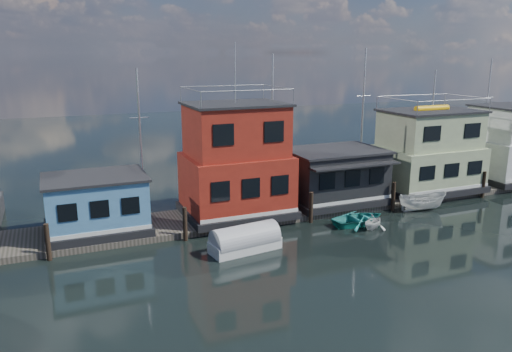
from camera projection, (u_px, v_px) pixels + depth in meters
name	position (u px, v px, depth m)	size (l,w,h in m)	color
ground	(451.00, 263.00, 28.23)	(160.00, 160.00, 0.00)	black
dock	(338.00, 202.00, 38.92)	(48.00, 5.00, 0.40)	#595147
houseboat_blue	(96.00, 204.00, 31.69)	(6.40, 4.90, 3.66)	black
houseboat_red	(236.00, 163.00, 34.80)	(7.40, 5.90, 11.86)	black
houseboat_dark	(334.00, 176.00, 38.18)	(7.40, 6.10, 4.06)	black
houseboat_green	(428.00, 152.00, 41.30)	(8.40, 5.90, 7.03)	black
pilings	(356.00, 201.00, 36.07)	(42.28, 0.28, 2.20)	#2D2116
background_masts	(351.00, 122.00, 44.79)	(36.40, 0.16, 12.00)	silver
tarp_runabout	(245.00, 241.00, 29.83)	(4.44, 2.26, 1.73)	silver
motorboat	(422.00, 202.00, 37.35)	(1.40, 3.71, 1.43)	silver
dinghy_teal	(359.00, 219.00, 34.48)	(2.80, 3.93, 0.81)	teal
dinghy_white	(373.00, 221.00, 33.55)	(1.74, 2.01, 1.06)	white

